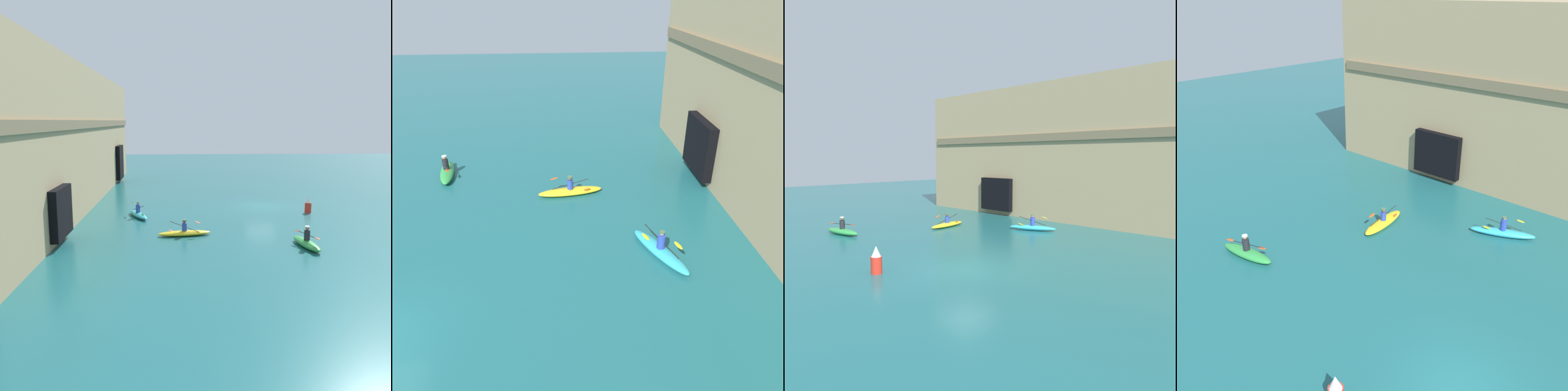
# 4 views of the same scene
# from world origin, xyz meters

# --- Properties ---
(kayak_yellow) EXTENTS (1.31, 3.53, 1.06)m
(kayak_yellow) POSITION_xyz_m (-9.44, 6.85, 0.20)
(kayak_yellow) COLOR yellow
(kayak_yellow) RESTS_ON ground
(kayak_cyan) EXTENTS (3.45, 2.07, 1.18)m
(kayak_cyan) POSITION_xyz_m (-3.78, 10.33, 0.24)
(kayak_cyan) COLOR #33B2C6
(kayak_cyan) RESTS_ON ground
(kayak_green) EXTENTS (3.31, 1.29, 1.27)m
(kayak_green) POSITION_xyz_m (-12.35, -0.30, 0.27)
(kayak_green) COLOR green
(kayak_green) RESTS_ON ground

